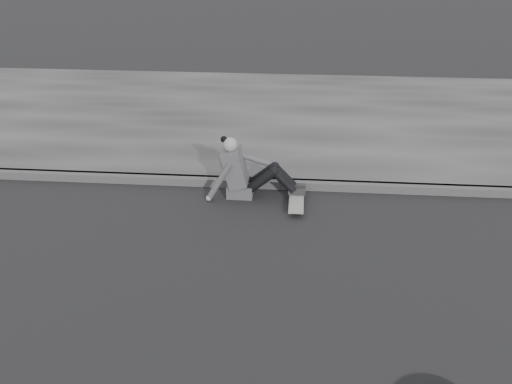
% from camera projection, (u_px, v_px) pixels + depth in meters
% --- Properties ---
extents(ground, '(80.00, 80.00, 0.00)m').
position_uv_depth(ground, '(275.00, 294.00, 6.01)').
color(ground, black).
rests_on(ground, ground).
extents(curb, '(24.00, 0.16, 0.12)m').
position_uv_depth(curb, '(285.00, 184.00, 8.29)').
color(curb, '#464646').
rests_on(curb, ground).
extents(sidewalk, '(24.00, 6.00, 0.12)m').
position_uv_depth(sidewalk, '(291.00, 117.00, 10.99)').
color(sidewalk, '#3A3A3A').
rests_on(sidewalk, ground).
extents(skateboard, '(0.20, 0.78, 0.09)m').
position_uv_depth(skateboard, '(296.00, 201.00, 7.79)').
color(skateboard, '#989893').
rests_on(skateboard, ground).
extents(seated_woman, '(1.38, 0.46, 0.88)m').
position_uv_depth(seated_woman, '(245.00, 172.00, 7.94)').
color(seated_woman, '#49494B').
rests_on(seated_woman, ground).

